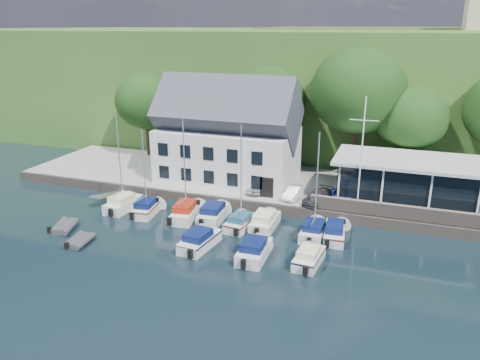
{
  "coord_description": "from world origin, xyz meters",
  "views": [
    {
      "loc": [
        10.3,
        -28.05,
        16.78
      ],
      "look_at": [
        -2.96,
        9.0,
        3.68
      ],
      "focal_mm": 35.0,
      "sensor_mm": 36.0,
      "label": 1
    }
  ],
  "objects": [
    {
      "name": "boat_r1_6",
      "position": [
        4.14,
        7.5,
        4.18
      ],
      "size": [
        2.09,
        5.9,
        8.37
      ],
      "primitive_type": null,
      "rotation": [
        0.0,
        0.0,
        -0.01
      ],
      "color": "silver",
      "rests_on": "ground"
    },
    {
      "name": "field_patch",
      "position": [
        8.0,
        70.0,
        16.15
      ],
      "size": [
        50.0,
        30.0,
        0.3
      ],
      "primitive_type": "cube",
      "color": "#505E2F",
      "rests_on": "hillside"
    },
    {
      "name": "dinghy_0",
      "position": [
        -16.4,
        1.65,
        0.35
      ],
      "size": [
        2.69,
        3.46,
        0.71
      ],
      "primitive_type": null,
      "rotation": [
        0.0,
        0.0,
        0.32
      ],
      "color": "#343439",
      "rests_on": "ground"
    },
    {
      "name": "hillside",
      "position": [
        0.0,
        62.0,
        8.0
      ],
      "size": [
        160.0,
        75.0,
        16.0
      ],
      "primitive_type": "cube",
      "color": "#2D5A21",
      "rests_on": "ground"
    },
    {
      "name": "harbor_building",
      "position": [
        -7.0,
        16.5,
        5.35
      ],
      "size": [
        14.4,
        8.2,
        8.7
      ],
      "primitive_type": null,
      "color": "silver",
      "rests_on": "quay"
    },
    {
      "name": "tree_4",
      "position": [
        10.88,
        22.3,
        5.99
      ],
      "size": [
        7.3,
        7.3,
        9.97
      ],
      "primitive_type": null,
      "color": "black",
      "rests_on": "quay"
    },
    {
      "name": "boat_r1_4",
      "position": [
        -2.15,
        7.01,
        4.19
      ],
      "size": [
        2.57,
        5.57,
        8.38
      ],
      "primitive_type": null,
      "rotation": [
        0.0,
        0.0,
        -0.14
      ],
      "color": "silver",
      "rests_on": "ground"
    },
    {
      "name": "dinghy_1",
      "position": [
        -13.41,
        -0.25,
        0.33
      ],
      "size": [
        2.01,
        3.0,
        0.66
      ],
      "primitive_type": null,
      "rotation": [
        0.0,
        0.0,
        0.12
      ],
      "color": "#343439",
      "rests_on": "ground"
    },
    {
      "name": "gangway",
      "position": [
        -16.5,
        9.0,
        0.0
      ],
      "size": [
        1.2,
        6.0,
        1.4
      ],
      "primitive_type": null,
      "color": "silver",
      "rests_on": "ground"
    },
    {
      "name": "boat_r1_3",
      "position": [
        -5.14,
        7.95,
        0.75
      ],
      "size": [
        2.49,
        6.25,
        1.5
      ],
      "primitive_type": null,
      "rotation": [
        0.0,
        0.0,
        0.07
      ],
      "color": "silver",
      "rests_on": "ground"
    },
    {
      "name": "boat_r1_7",
      "position": [
        5.8,
        7.79,
        0.7
      ],
      "size": [
        2.37,
        6.52,
        1.41
      ],
      "primitive_type": null,
      "rotation": [
        0.0,
        0.0,
        0.1
      ],
      "color": "silver",
      "rests_on": "ground"
    },
    {
      "name": "quay",
      "position": [
        0.0,
        17.5,
        0.5
      ],
      "size": [
        60.0,
        13.0,
        1.0
      ],
      "primitive_type": "cube",
      "color": "gray",
      "rests_on": "ground"
    },
    {
      "name": "tree_0",
      "position": [
        -20.01,
        22.2,
        6.1
      ],
      "size": [
        7.47,
        7.47,
        10.2
      ],
      "primitive_type": null,
      "color": "black",
      "rests_on": "quay"
    },
    {
      "name": "tree_1",
      "position": [
        -13.05,
        21.53,
        5.53
      ],
      "size": [
        6.63,
        6.63,
        9.05
      ],
      "primitive_type": null,
      "color": "black",
      "rests_on": "quay"
    },
    {
      "name": "flagpole",
      "position": [
        7.04,
        12.2,
        6.07
      ],
      "size": [
        2.43,
        0.2,
        10.14
      ],
      "primitive_type": null,
      "color": "silver",
      "rests_on": "quay"
    },
    {
      "name": "boat_r1_1",
      "position": [
        -11.47,
        7.05,
        4.46
      ],
      "size": [
        2.59,
        5.69,
        8.92
      ],
      "primitive_type": null,
      "rotation": [
        0.0,
        0.0,
        0.14
      ],
      "color": "silver",
      "rests_on": "ground"
    },
    {
      "name": "club_pavilion",
      "position": [
        11.0,
        16.0,
        3.05
      ],
      "size": [
        13.2,
        7.2,
        4.1
      ],
      "primitive_type": null,
      "color": "black",
      "rests_on": "quay"
    },
    {
      "name": "boat_r1_0",
      "position": [
        -14.16,
        7.27,
        4.69
      ],
      "size": [
        2.36,
        6.12,
        9.39
      ],
      "primitive_type": null,
      "rotation": [
        0.0,
        0.0,
        -0.07
      ],
      "color": "silver",
      "rests_on": "ground"
    },
    {
      "name": "car_silver",
      "position": [
        -3.01,
        13.72,
        1.61
      ],
      "size": [
        1.92,
        3.73,
        1.21
      ],
      "primitive_type": "imported",
      "rotation": [
        0.0,
        0.0,
        0.14
      ],
      "color": "#BBBAC0",
      "rests_on": "quay"
    },
    {
      "name": "boat_r2_2",
      "position": [
        -3.99,
        2.4,
        0.74
      ],
      "size": [
        2.65,
        6.12,
        1.49
      ],
      "primitive_type": null,
      "rotation": [
        0.0,
        0.0,
        -0.11
      ],
      "color": "silver",
      "rests_on": "ground"
    },
    {
      "name": "quay_face",
      "position": [
        0.0,
        11.0,
        0.5
      ],
      "size": [
        60.0,
        0.3,
        1.0
      ],
      "primitive_type": "cube",
      "color": "#60554D",
      "rests_on": "ground"
    },
    {
      "name": "ground",
      "position": [
        0.0,
        0.0,
        0.0
      ],
      "size": [
        180.0,
        180.0,
        0.0
      ],
      "primitive_type": "plane",
      "color": "black",
      "rests_on": "ground"
    },
    {
      "name": "tree_3",
      "position": [
        5.3,
        22.74,
        7.85
      ],
      "size": [
        10.02,
        10.02,
        13.7
      ],
      "primitive_type": null,
      "color": "black",
      "rests_on": "quay"
    },
    {
      "name": "boat_r2_4",
      "position": [
        4.71,
        2.61,
        0.69
      ],
      "size": [
        2.21,
        5.24,
        1.38
      ],
      "primitive_type": null,
      "rotation": [
        0.0,
        0.0,
        -0.08
      ],
      "color": "silver",
      "rests_on": "ground"
    },
    {
      "name": "tree_2",
      "position": [
        -4.39,
        22.28,
        6.75
      ],
      "size": [
        8.42,
        8.42,
        11.5
      ],
      "primitive_type": null,
      "color": "black",
      "rests_on": "quay"
    },
    {
      "name": "seawall",
      "position": [
        12.0,
        11.4,
        1.6
      ],
      "size": [
        18.0,
        0.5,
        1.2
      ],
      "primitive_type": "cube",
      "color": "#60554D",
      "rests_on": "quay"
    },
    {
      "name": "boat_r1_2",
      "position": [
        -7.62,
        7.46,
        4.66
      ],
      "size": [
        3.03,
        6.82,
        9.32
      ],
      "primitive_type": null,
      "rotation": [
        0.0,
        0.0,
        0.16
      ],
      "color": "silver",
      "rests_on": "ground"
    },
    {
      "name": "car_blue",
      "position": [
        5.5,
        13.43,
        1.62
      ],
      "size": [
        2.07,
        3.81,
        1.23
      ],
      "primitive_type": "imported",
      "rotation": [
        0.0,
        0.0,
        0.19
      ],
      "color": "#323E98",
      "rests_on": "quay"
    },
    {
      "name": "boat_r2_3",
      "position": [
        0.61,
        2.22,
        0.77
      ],
      "size": [
        2.29,
        5.95,
        1.53
      ],
      "primitive_type": null,
      "rotation": [
        0.0,
        0.0,
        0.03
      ],
      "color": "silver",
      "rests_on": "ground"
    },
    {
      "name": "boat_r1_5",
      "position": [
        -0.22,
        7.76,
        0.75
      ],
      "size": [
        2.08,
        5.95,
        1.49
      ],
      "primitive_type": null,
      "rotation": [
        0.0,
        0.0,
        0.01
      ],
      "color": "silver",
      "rests_on": "ground"
    },
    {
      "name": "car_white",
      "position": [
        0.99,
        13.2,
        1.56
      ],
      "size": [
        1.7,
        3.55,
        1.12
      ],
      "primitive_type": "imported",
      "rotation": [
        0.0,
        0.0,
        -0.16
      ],
      "color": "silver",
      "rests_on": "quay"
    },
    {
      "name": "car_dgrey",
      "position": [
        3.35,
        12.75,
        1.58
      ],
      "size": [
        2.6,
        4.28,
        1.16
      ],
      "primitive_type": "imported",
      "rotation": [
        0.0,
        0.0,
        -0.26
      ],
      "color": "#313136",
      "rests_on": "quay"
    }
  ]
}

